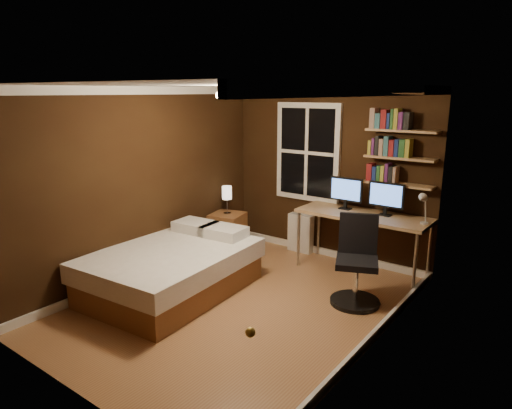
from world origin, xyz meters
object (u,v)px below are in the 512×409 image
Objects in this scene: nightstand at (228,232)px; bedside_lamp at (227,200)px; radiator at (301,233)px; desk at (363,218)px; monitor_left at (346,193)px; office_chair at (356,270)px; desk_lamp at (424,208)px; bed at (173,269)px; monitor_right at (386,199)px.

bedside_lamp is (0.00, 0.00, 0.52)m from nightstand.
radiator is 0.34× the size of desk.
office_chair is at bearing -56.82° from monitor_left.
desk_lamp is at bearing -8.68° from monitor_left.
monitor_left is at bearing 53.37° from bed.
monitor_left is at bearing 171.32° from desk_lamp.
office_chair is (1.44, -1.13, 0.11)m from radiator.
bedside_lamp reaches higher than bed.
office_chair is at bearing -11.50° from bedside_lamp.
monitor_left is (0.80, -0.15, 0.77)m from radiator.
monitor_right is at bearing 70.03° from office_chair.
monitor_right reaches higher than bedside_lamp.
radiator is 0.57× the size of office_chair.
monitor_left and monitor_right have the same top height.
monitor_left is (1.31, 2.06, 0.77)m from bed.
bedside_lamp is 1.25m from radiator.
radiator is at bearing 21.08° from nightstand.
monitor_left is 1.08× the size of desk_lamp.
desk reaches higher than nightstand.
bed is 2.04× the size of office_chair.
monitor_left is at bearing 163.93° from desk.
bedside_lamp is at bearing -164.22° from monitor_left.
bed is 1.63m from nightstand.
desk_lamp is (2.86, 0.32, 0.25)m from bedside_lamp.
desk is (1.11, -0.24, 0.48)m from radiator.
monitor_left reaches higher than bedside_lamp.
monitor_left is at bearing 2.40° from nightstand.
desk is at bearing -16.07° from monitor_left.
desk_lamp is at bearing 6.44° from bedside_lamp.
bed is at bearing -132.45° from monitor_right.
nightstand is at bearing 144.69° from office_chair.
nightstand is (-0.44, 1.57, 0.00)m from bed.
bedside_lamp is at bearing -167.99° from monitor_right.
desk_lamp is at bearing 35.72° from office_chair.
monitor_left is 1.34m from office_chair.
office_chair reaches higher than bed.
radiator is 1.25× the size of monitor_left.
bed is 3.59× the size of radiator.
desk is (2.05, 0.40, -0.03)m from bedside_lamp.
radiator is 1.12m from monitor_left.
office_chair is (0.33, -0.89, -0.37)m from desk.
office_chair is at bearing -120.47° from desk_lamp.
desk_lamp is 1.14m from office_chair.
desk_lamp is (2.86, 0.32, 0.76)m from nightstand.
bed is at bearing -87.83° from nightstand.
nightstand is at bearing -145.54° from radiator.
office_chair is at bearing -38.13° from radiator.
monitor_right is at bearing 18.33° from desk.
office_chair is (2.38, -0.49, -0.41)m from bedside_lamp.
bed is at bearing -142.08° from desk_lamp.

